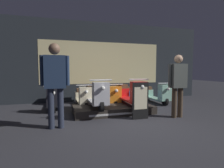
{
  "coord_description": "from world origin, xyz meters",
  "views": [
    {
      "loc": [
        -1.72,
        -3.74,
        1.25
      ],
      "look_at": [
        -0.09,
        1.69,
        0.8
      ],
      "focal_mm": 28.0,
      "sensor_mm": 36.0,
      "label": 1
    }
  ],
  "objects_px": {
    "scooter_backrow_4": "(155,94)",
    "scooter_display_left": "(96,95)",
    "person_left_browsing": "(55,78)",
    "price_sign_board": "(140,101)",
    "scooter_backrow_2": "(109,96)",
    "scooter_backrow_3": "(133,95)",
    "scooter_display_right": "(129,94)",
    "scooter_backrow_1": "(83,97)",
    "person_right_browsing": "(178,81)",
    "scooter_backrow_0": "(54,98)"
  },
  "relations": [
    {
      "from": "scooter_backrow_4",
      "to": "person_left_browsing",
      "type": "xyz_separation_m",
      "value": [
        -3.65,
        -2.11,
        0.76
      ]
    },
    {
      "from": "scooter_display_left",
      "to": "person_right_browsing",
      "type": "relative_size",
      "value": 1.07
    },
    {
      "from": "scooter_backrow_0",
      "to": "person_left_browsing",
      "type": "height_order",
      "value": "person_left_browsing"
    },
    {
      "from": "scooter_display_right",
      "to": "person_right_browsing",
      "type": "bearing_deg",
      "value": -45.28
    },
    {
      "from": "scooter_backrow_0",
      "to": "scooter_backrow_2",
      "type": "xyz_separation_m",
      "value": [
        1.87,
        0.0,
        0.0
      ]
    },
    {
      "from": "scooter_backrow_2",
      "to": "price_sign_board",
      "type": "bearing_deg",
      "value": -82.13
    },
    {
      "from": "scooter_backrow_2",
      "to": "scooter_backrow_4",
      "type": "relative_size",
      "value": 1.0
    },
    {
      "from": "scooter_backrow_0",
      "to": "scooter_backrow_4",
      "type": "height_order",
      "value": "same"
    },
    {
      "from": "person_right_browsing",
      "to": "scooter_backrow_0",
      "type": "bearing_deg",
      "value": 146.3
    },
    {
      "from": "scooter_display_right",
      "to": "scooter_backrow_4",
      "type": "bearing_deg",
      "value": 36.07
    },
    {
      "from": "scooter_backrow_2",
      "to": "scooter_backrow_3",
      "type": "relative_size",
      "value": 1.0
    },
    {
      "from": "scooter_backrow_1",
      "to": "scooter_backrow_2",
      "type": "relative_size",
      "value": 1.0
    },
    {
      "from": "scooter_backrow_1",
      "to": "scooter_backrow_0",
      "type": "bearing_deg",
      "value": 180.0
    },
    {
      "from": "scooter_backrow_3",
      "to": "scooter_backrow_0",
      "type": "bearing_deg",
      "value": 180.0
    },
    {
      "from": "person_left_browsing",
      "to": "scooter_backrow_0",
      "type": "bearing_deg",
      "value": 92.5
    },
    {
      "from": "person_right_browsing",
      "to": "price_sign_board",
      "type": "bearing_deg",
      "value": 173.29
    },
    {
      "from": "scooter_backrow_1",
      "to": "scooter_backrow_4",
      "type": "distance_m",
      "value": 2.8
    },
    {
      "from": "scooter_backrow_1",
      "to": "person_left_browsing",
      "type": "xyz_separation_m",
      "value": [
        -0.84,
        -2.11,
        0.76
      ]
    },
    {
      "from": "scooter_backrow_4",
      "to": "scooter_backrow_0",
      "type": "bearing_deg",
      "value": 180.0
    },
    {
      "from": "scooter_backrow_4",
      "to": "scooter_display_right",
      "type": "bearing_deg",
      "value": -143.93
    },
    {
      "from": "scooter_backrow_0",
      "to": "scooter_backrow_3",
      "type": "relative_size",
      "value": 1.0
    },
    {
      "from": "scooter_backrow_2",
      "to": "person_right_browsing",
      "type": "relative_size",
      "value": 1.07
    },
    {
      "from": "scooter_backrow_0",
      "to": "scooter_backrow_4",
      "type": "relative_size",
      "value": 1.0
    },
    {
      "from": "scooter_display_right",
      "to": "scooter_backrow_4",
      "type": "distance_m",
      "value": 1.93
    },
    {
      "from": "person_left_browsing",
      "to": "scooter_display_left",
      "type": "bearing_deg",
      "value": 42.57
    },
    {
      "from": "scooter_backrow_1",
      "to": "scooter_backrow_4",
      "type": "height_order",
      "value": "same"
    },
    {
      "from": "scooter_display_left",
      "to": "scooter_backrow_4",
      "type": "height_order",
      "value": "scooter_display_left"
    },
    {
      "from": "scooter_display_left",
      "to": "scooter_backrow_0",
      "type": "xyz_separation_m",
      "value": [
        -1.16,
        1.13,
        -0.22
      ]
    },
    {
      "from": "scooter_backrow_1",
      "to": "price_sign_board",
      "type": "height_order",
      "value": "price_sign_board"
    },
    {
      "from": "scooter_display_right",
      "to": "scooter_backrow_4",
      "type": "xyz_separation_m",
      "value": [
        1.55,
        1.13,
        -0.22
      ]
    },
    {
      "from": "scooter_backrow_0",
      "to": "price_sign_board",
      "type": "distance_m",
      "value": 2.93
    },
    {
      "from": "scooter_display_right",
      "to": "scooter_backrow_2",
      "type": "height_order",
      "value": "scooter_display_right"
    },
    {
      "from": "scooter_backrow_4",
      "to": "price_sign_board",
      "type": "height_order",
      "value": "price_sign_board"
    },
    {
      "from": "scooter_backrow_1",
      "to": "person_right_browsing",
      "type": "relative_size",
      "value": 1.07
    },
    {
      "from": "price_sign_board",
      "to": "person_left_browsing",
      "type": "bearing_deg",
      "value": -176.68
    },
    {
      "from": "scooter_backrow_2",
      "to": "scooter_backrow_4",
      "type": "xyz_separation_m",
      "value": [
        1.87,
        0.0,
        0.0
      ]
    },
    {
      "from": "person_left_browsing",
      "to": "person_right_browsing",
      "type": "distance_m",
      "value": 3.07
    },
    {
      "from": "price_sign_board",
      "to": "scooter_display_left",
      "type": "bearing_deg",
      "value": 139.02
    },
    {
      "from": "scooter_display_right",
      "to": "scooter_backrow_2",
      "type": "distance_m",
      "value": 1.19
    },
    {
      "from": "scooter_display_right",
      "to": "scooter_backrow_0",
      "type": "xyz_separation_m",
      "value": [
        -2.19,
        1.13,
        -0.22
      ]
    },
    {
      "from": "scooter_display_left",
      "to": "scooter_backrow_3",
      "type": "distance_m",
      "value": 2.01
    },
    {
      "from": "scooter_backrow_2",
      "to": "scooter_backrow_4",
      "type": "bearing_deg",
      "value": 0.0
    },
    {
      "from": "person_left_browsing",
      "to": "person_right_browsing",
      "type": "height_order",
      "value": "person_left_browsing"
    },
    {
      "from": "scooter_backrow_1",
      "to": "scooter_backrow_2",
      "type": "height_order",
      "value": "same"
    },
    {
      "from": "scooter_display_right",
      "to": "scooter_backrow_1",
      "type": "height_order",
      "value": "scooter_display_right"
    },
    {
      "from": "scooter_backrow_4",
      "to": "scooter_display_left",
      "type": "bearing_deg",
      "value": -156.4
    },
    {
      "from": "scooter_backrow_3",
      "to": "scooter_backrow_1",
      "type": "bearing_deg",
      "value": 180.0
    },
    {
      "from": "scooter_display_left",
      "to": "scooter_backrow_1",
      "type": "bearing_deg",
      "value": 101.1
    },
    {
      "from": "scooter_backrow_1",
      "to": "scooter_backrow_4",
      "type": "bearing_deg",
      "value": 0.0
    },
    {
      "from": "person_left_browsing",
      "to": "price_sign_board",
      "type": "distance_m",
      "value": 2.14
    }
  ]
}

